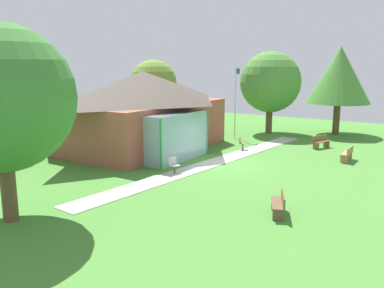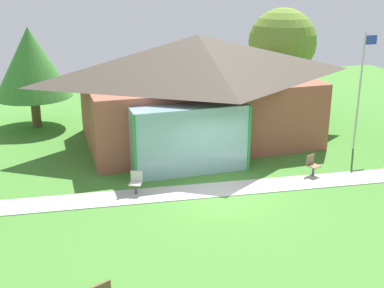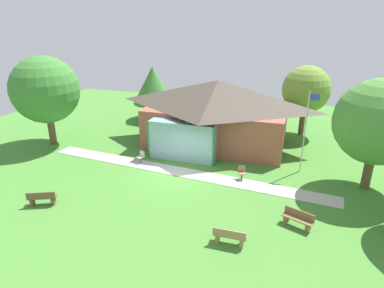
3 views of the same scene
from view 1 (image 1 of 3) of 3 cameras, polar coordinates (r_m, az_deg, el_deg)
name	(u,v)px [view 1 (image 1 of 3)]	position (r m, az deg, el deg)	size (l,w,h in m)	color
ground_plane	(221,164)	(22.97, 4.13, -2.79)	(44.00, 44.00, 0.00)	#478433
pavilion	(144,109)	(26.81, -6.73, 4.93)	(11.54, 8.28, 5.11)	#A35642
footpath	(214,162)	(23.18, 3.13, -2.61)	(19.95, 1.30, 0.03)	#BCB7B2
flagpole	(236,99)	(30.52, 6.17, 6.31)	(0.64, 0.08, 5.38)	silver
bench_front_right	(347,154)	(25.16, 21.06, -1.35)	(1.50, 0.45, 0.84)	#9E7A51
bench_front_left	(279,205)	(15.56, 12.18, -8.35)	(1.55, 1.01, 0.84)	brown
bench_lawn_far_right	(321,142)	(28.45, 17.72, 0.25)	(1.56, 0.97, 0.84)	brown
patio_chair_lawn_spare	(242,144)	(26.70, 7.05, 0.04)	(0.57, 0.57, 0.86)	#8C6B4C
patio_chair_west	(174,165)	(20.85, -2.57, -3.05)	(0.58, 0.58, 0.86)	beige
tree_behind_pavilion_right	(153,84)	(34.61, -5.47, 8.48)	(3.95, 3.95, 5.93)	brown
tree_west_hedge	(0,99)	(15.32, -25.43, 5.81)	(5.12, 5.12, 6.96)	brown
tree_east_hedge	(270,82)	(33.31, 10.99, 8.55)	(4.86, 4.86, 6.56)	brown
tree_far_east	(339,75)	(34.03, 20.07, 9.10)	(4.89, 4.89, 6.91)	brown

